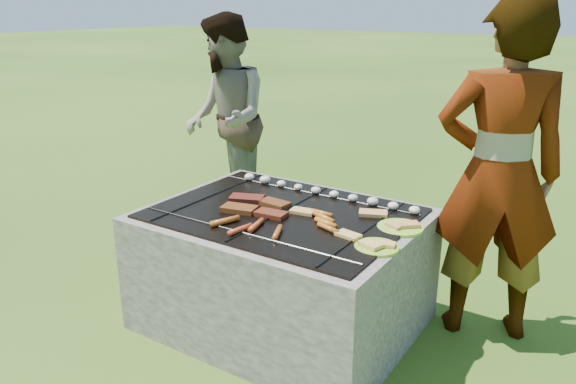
# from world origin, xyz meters

# --- Properties ---
(lawn) EXTENTS (60.00, 60.00, 0.00)m
(lawn) POSITION_xyz_m (0.00, 0.00, 0.00)
(lawn) COLOR #294912
(lawn) RESTS_ON ground
(fire_pit) EXTENTS (1.30, 1.00, 0.62)m
(fire_pit) POSITION_xyz_m (0.00, 0.00, 0.28)
(fire_pit) COLOR #A1998E
(fire_pit) RESTS_ON ground
(mushrooms) EXTENTS (1.05, 0.06, 0.04)m
(mushrooms) POSITION_xyz_m (0.04, 0.33, 0.63)
(mushrooms) COLOR white
(mushrooms) RESTS_ON fire_pit
(pork_slabs) EXTENTS (0.41, 0.28, 0.03)m
(pork_slabs) POSITION_xyz_m (-0.15, -0.03, 0.62)
(pork_slabs) COLOR maroon
(pork_slabs) RESTS_ON fire_pit
(sausages) EXTENTS (0.54, 0.46, 0.03)m
(sausages) POSITION_xyz_m (0.11, -0.15, 0.62)
(sausages) COLOR orange
(sausages) RESTS_ON fire_pit
(bread_on_grate) EXTENTS (0.44, 0.40, 0.02)m
(bread_on_grate) POSITION_xyz_m (0.30, 0.08, 0.62)
(bread_on_grate) COLOR #D9CA6F
(bread_on_grate) RESTS_ON fire_pit
(plate_far) EXTENTS (0.24, 0.24, 0.03)m
(plate_far) POSITION_xyz_m (0.56, 0.13, 0.61)
(plate_far) COLOR #B3E436
(plate_far) RESTS_ON fire_pit
(plate_near) EXTENTS (0.24, 0.24, 0.03)m
(plate_near) POSITION_xyz_m (0.56, -0.13, 0.61)
(plate_near) COLOR #C8D633
(plate_near) RESTS_ON fire_pit
(cook) EXTENTS (0.71, 0.61, 1.64)m
(cook) POSITION_xyz_m (0.88, 0.50, 0.82)
(cook) COLOR gray
(cook) RESTS_ON ground
(bystander) EXTENTS (0.94, 0.93, 1.53)m
(bystander) POSITION_xyz_m (-1.19, 1.03, 0.76)
(bystander) COLOR gray
(bystander) RESTS_ON ground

